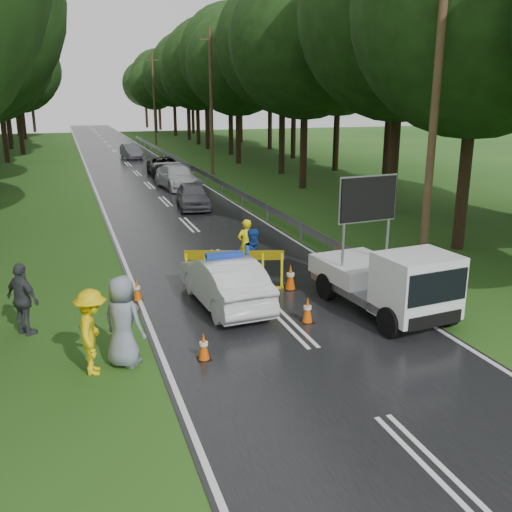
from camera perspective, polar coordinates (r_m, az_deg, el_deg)
name	(u,v)px	position (r m, az deg, el deg)	size (l,w,h in m)	color
ground	(289,325)	(14.47, 3.36, -6.90)	(160.00, 160.00, 0.00)	#1F4A15
road	(137,173)	(43.02, -11.81, 8.09)	(7.00, 140.00, 0.02)	black
guardrail	(187,165)	(43.22, -6.87, 9.06)	(0.12, 60.06, 0.70)	gray
utility_pole_near	(434,113)	(17.65, 17.41, 13.45)	(1.40, 0.24, 10.00)	#4B3023
utility_pole_mid	(211,102)	(41.64, -4.49, 15.10)	(1.40, 0.24, 10.00)	#4B3023
utility_pole_far	(154,99)	(67.15, -10.16, 15.19)	(1.40, 0.24, 10.00)	#4B3023
police_sedan	(225,282)	(15.53, -3.15, -2.59)	(1.72, 4.20, 1.49)	silver
work_truck	(389,280)	(15.20, 13.18, -2.38)	(2.35, 4.54, 3.49)	gray
barrier	(234,260)	(16.71, -2.20, -0.42)	(2.78, 0.98, 1.21)	yellow
officer	(246,244)	(18.82, -1.01, 1.21)	(0.61, 0.40, 1.67)	yellow
civilian	(255,259)	(16.85, -0.15, -0.27)	(0.88, 0.69, 1.82)	navy
bystander_left	(92,332)	(12.23, -16.07, -7.31)	(1.18, 0.68, 1.82)	yellow
bystander_mid	(23,299)	(14.68, -22.28, -4.03)	(1.05, 0.44, 1.79)	#3B3D43
bystander_right	(123,321)	(12.38, -13.16, -6.38)	(0.97, 0.63, 1.99)	gray
queue_car_first	(193,196)	(29.15, -6.34, 6.03)	(1.55, 3.84, 1.31)	#3E3F45
queue_car_second	(178,177)	(35.57, -7.85, 7.83)	(1.98, 4.86, 1.41)	#A4A7AC
queue_car_third	(165,167)	(41.48, -9.10, 8.83)	(2.13, 4.63, 1.29)	black
queue_car_fourth	(131,151)	(53.10, -12.37, 10.18)	(1.38, 3.96, 1.31)	#3A3B41
cone_near_left	(204,347)	(12.59, -5.25, -9.03)	(0.30, 0.30, 0.64)	black
cone_center	(307,310)	(14.53, 5.17, -5.44)	(0.32, 0.32, 0.68)	black
cone_far	(290,277)	(16.88, 3.46, -2.15)	(0.37, 0.37, 0.78)	black
cone_left_mid	(137,290)	(16.33, -11.81, -3.36)	(0.30, 0.30, 0.64)	black
cone_right	(336,254)	(19.62, 7.99, 0.17)	(0.33, 0.33, 0.70)	black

